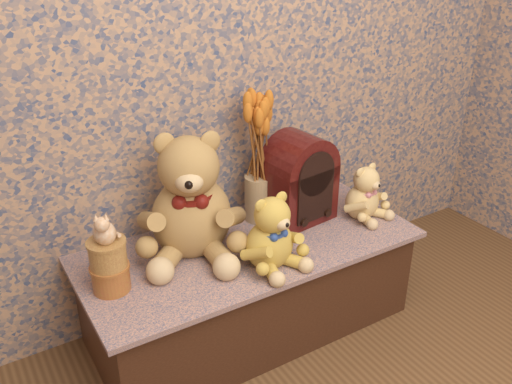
# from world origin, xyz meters

# --- Properties ---
(display_shelf) EXTENTS (1.28, 0.58, 0.39)m
(display_shelf) POSITION_xyz_m (0.00, 1.22, 0.19)
(display_shelf) COLOR navy
(display_shelf) RESTS_ON ground
(teddy_large) EXTENTS (0.55, 0.59, 0.50)m
(teddy_large) POSITION_xyz_m (-0.19, 1.31, 0.64)
(teddy_large) COLOR olive
(teddy_large) RESTS_ON display_shelf
(teddy_medium) EXTENTS (0.27, 0.30, 0.29)m
(teddy_medium) POSITION_xyz_m (-0.00, 1.07, 0.54)
(teddy_medium) COLOR gold
(teddy_medium) RESTS_ON display_shelf
(teddy_small) EXTENTS (0.23, 0.26, 0.24)m
(teddy_small) POSITION_xyz_m (0.51, 1.17, 0.51)
(teddy_small) COLOR #E1AE6B
(teddy_small) RESTS_ON display_shelf
(cathedral_radio) EXTENTS (0.28, 0.22, 0.36)m
(cathedral_radio) POSITION_xyz_m (0.27, 1.29, 0.57)
(cathedral_radio) COLOR #3E0B0B
(cathedral_radio) RESTS_ON display_shelf
(ceramic_vase) EXTENTS (0.14, 0.14, 0.19)m
(ceramic_vase) POSITION_xyz_m (0.13, 1.37, 0.48)
(ceramic_vase) COLOR tan
(ceramic_vase) RESTS_ON display_shelf
(dried_stalks) EXTENTS (0.28, 0.28, 0.42)m
(dried_stalks) POSITION_xyz_m (0.13, 1.37, 0.79)
(dried_stalks) COLOR #C86A20
(dried_stalks) RESTS_ON ceramic_vase
(biscuit_tin_lower) EXTENTS (0.16, 0.16, 0.09)m
(biscuit_tin_lower) POSITION_xyz_m (-0.53, 1.21, 0.43)
(biscuit_tin_lower) COLOR #B69035
(biscuit_tin_lower) RESTS_ON display_shelf
(biscuit_tin_upper) EXTENTS (0.16, 0.16, 0.09)m
(biscuit_tin_upper) POSITION_xyz_m (-0.53, 1.21, 0.53)
(biscuit_tin_upper) COLOR #D4BB5D
(biscuit_tin_upper) RESTS_ON biscuit_tin_lower
(cat_figurine) EXTENTS (0.11, 0.12, 0.12)m
(cat_figurine) POSITION_xyz_m (-0.53, 1.21, 0.63)
(cat_figurine) COLOR silver
(cat_figurine) RESTS_ON biscuit_tin_upper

